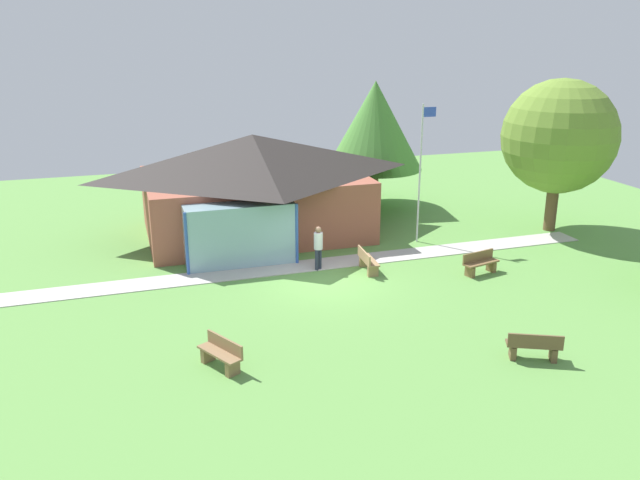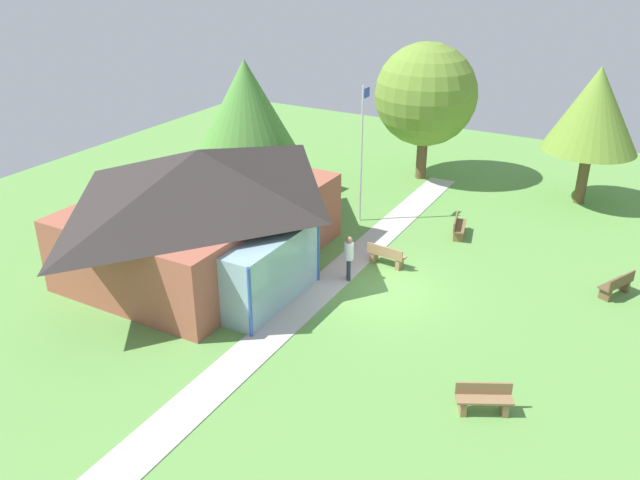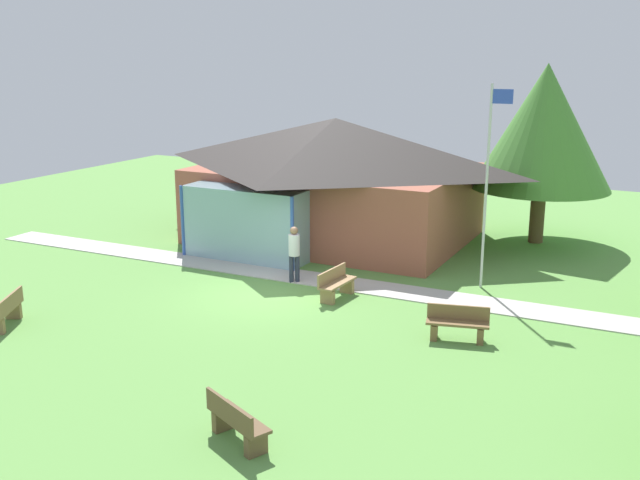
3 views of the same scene
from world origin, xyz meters
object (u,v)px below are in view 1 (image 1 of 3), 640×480
pavilion (253,183)px  tree_east_hedge (559,137)px  flagpole (421,168)px  tree_behind_pavilion_right (375,126)px  bench_mid_right (480,264)px  bench_front_right (534,347)px  visitor_on_path (318,245)px  bench_rear_near_path (367,261)px  bench_front_left (221,354)px

pavilion → tree_east_hedge: 13.73m
flagpole → tree_behind_pavilion_right: size_ratio=0.92×
bench_mid_right → bench_front_right: (-2.13, -6.46, 0.00)m
visitor_on_path → tree_east_hedge: 12.36m
visitor_on_path → tree_behind_pavilion_right: bearing=24.2°
pavilion → bench_mid_right: pavilion is taller
visitor_on_path → tree_east_hedge: bearing=-22.9°
bench_front_right → tree_behind_pavilion_right: size_ratio=0.24×
bench_mid_right → tree_behind_pavilion_right: bearing=-103.1°
flagpole → visitor_on_path: flagpole is taller
bench_mid_right → bench_rear_near_path: 4.25m
bench_front_right → tree_behind_pavilion_right: bearing=108.5°
bench_front_right → flagpole: bearing=106.7°
bench_front_left → tree_east_hedge: (16.57, 8.35, 3.91)m
bench_rear_near_path → bench_mid_right: bearing=73.6°
flagpole → bench_rear_near_path: 5.30m
bench_front_right → visitor_on_path: bearing=137.6°
bench_rear_near_path → bench_front_left: (-6.54, -5.77, 0.00)m
bench_mid_right → bench_front_left: (-10.51, -4.27, 0.00)m
tree_behind_pavilion_right → tree_east_hedge: bearing=-46.1°
flagpole → bench_rear_near_path: size_ratio=3.89×
bench_front_right → tree_behind_pavilion_right: tree_behind_pavilion_right is taller
flagpole → tree_east_hedge: tree_east_hedge is taller
pavilion → tree_east_hedge: bearing=-15.1°
flagpole → bench_rear_near_path: (-3.46, -2.82, -2.86)m
bench_front_right → pavilion: bearing=134.5°
bench_rear_near_path → tree_east_hedge: size_ratio=0.22×
tree_east_hedge → tree_behind_pavilion_right: (-6.19, 6.43, -0.11)m
visitor_on_path → bench_front_left: bearing=-158.3°
bench_mid_right → tree_behind_pavilion_right: tree_behind_pavilion_right is taller
bench_mid_right → bench_front_left: bearing=8.2°
bench_front_right → bench_rear_near_path: bearing=128.2°
bench_rear_near_path → tree_east_hedge: tree_east_hedge is taller
bench_rear_near_path → visitor_on_path: size_ratio=0.88×
pavilion → tree_behind_pavilion_right: bearing=22.7°
bench_mid_right → bench_front_left: 11.35m
tree_east_hedge → pavilion: bearing=164.9°
bench_mid_right → bench_rear_near_path: size_ratio=1.02×
bench_front_right → tree_east_hedge: size_ratio=0.23×
tree_east_hedge → bench_rear_near_path: bearing=-165.6°
tree_east_hedge → tree_behind_pavilion_right: size_ratio=1.07×
flagpole → visitor_on_path: size_ratio=3.41×
flagpole → pavilion: bearing=153.3°
bench_front_left → tree_east_hedge: size_ratio=0.22×
bench_front_right → bench_mid_right: bearing=96.9°
bench_front_left → flagpole: bearing=-77.3°
bench_front_left → visitor_on_path: (4.80, 6.49, 0.62)m
pavilion → bench_front_left: 12.52m
bench_mid_right → bench_rear_near_path: (-3.98, 1.50, 0.00)m
bench_front_left → tree_behind_pavilion_right: (10.38, 14.78, 3.80)m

